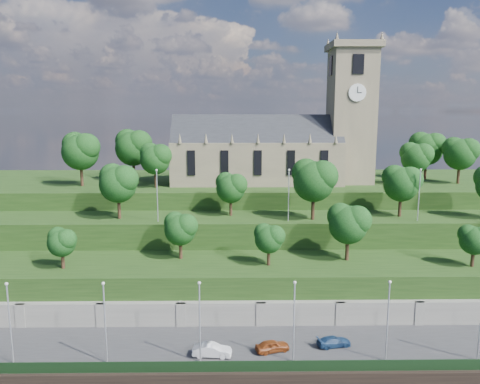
{
  "coord_description": "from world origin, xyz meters",
  "views": [
    {
      "loc": [
        -8.37,
        -43.98,
        28.61
      ],
      "look_at": [
        -7.36,
        30.0,
        15.86
      ],
      "focal_mm": 35.0,
      "sensor_mm": 36.0,
      "label": 1
    }
  ],
  "objects_px": {
    "car_right": "(334,341)",
    "car_left": "(272,346)",
    "church": "(281,144)",
    "car_middle": "(212,350)"
  },
  "relations": [
    {
      "from": "car_left",
      "to": "car_right",
      "type": "distance_m",
      "value": 7.26
    },
    {
      "from": "car_left",
      "to": "car_middle",
      "type": "relative_size",
      "value": 0.9
    },
    {
      "from": "church",
      "to": "car_right",
      "type": "bearing_deg",
      "value": -86.7
    },
    {
      "from": "church",
      "to": "car_right",
      "type": "height_order",
      "value": "church"
    },
    {
      "from": "church",
      "to": "car_middle",
      "type": "xyz_separation_m",
      "value": [
        -11.59,
        -42.21,
        -19.82
      ]
    },
    {
      "from": "car_right",
      "to": "car_left",
      "type": "bearing_deg",
      "value": 86.24
    },
    {
      "from": "church",
      "to": "car_right",
      "type": "relative_size",
      "value": 9.77
    },
    {
      "from": "church",
      "to": "car_left",
      "type": "distance_m",
      "value": 46.04
    },
    {
      "from": "car_middle",
      "to": "car_right",
      "type": "bearing_deg",
      "value": -76.88
    },
    {
      "from": "church",
      "to": "car_right",
      "type": "xyz_separation_m",
      "value": [
        2.32,
        -40.18,
        -19.95
      ]
    }
  ]
}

